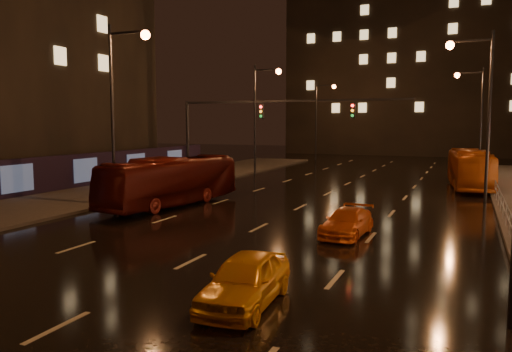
# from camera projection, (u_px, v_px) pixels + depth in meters

# --- Properties ---
(ground) EXTENTS (140.00, 140.00, 0.00)m
(ground) POSITION_uv_depth(u_px,v_px,m) (320.00, 198.00, 31.60)
(ground) COLOR black
(ground) RESTS_ON ground
(sidewalk_left) EXTENTS (7.00, 70.00, 0.15)m
(sidewalk_left) POSITION_uv_depth(u_px,v_px,m) (96.00, 195.00, 32.27)
(sidewalk_left) COLOR #38332D
(sidewalk_left) RESTS_ON ground
(building_distant) EXTENTS (44.00, 16.00, 36.00)m
(building_distant) POSITION_uv_depth(u_px,v_px,m) (440.00, 35.00, 75.75)
(building_distant) COLOR black
(building_distant) RESTS_ON ground
(hoarding_left) EXTENTS (0.30, 46.00, 2.50)m
(hoarding_left) POSITION_uv_depth(u_px,v_px,m) (15.00, 179.00, 30.84)
(hoarding_left) COLOR black
(hoarding_left) RESTS_ON ground
(traffic_signal) EXTENTS (15.31, 0.32, 6.20)m
(traffic_signal) POSITION_uv_depth(u_px,v_px,m) (247.00, 123.00, 33.07)
(traffic_signal) COLOR black
(traffic_signal) RESTS_ON ground
(streetlight_right) EXTENTS (2.64, 0.50, 10.00)m
(streetlight_right) POSITION_uv_depth(u_px,v_px,m) (492.00, 43.00, 10.98)
(streetlight_right) COLOR black
(streetlight_right) RESTS_ON ground
(railing_right) EXTENTS (0.05, 56.00, 1.00)m
(railing_right) POSITION_uv_depth(u_px,v_px,m) (501.00, 197.00, 25.71)
(railing_right) COLOR #99999E
(railing_right) RESTS_ON sidewalk_right
(bus_red) EXTENTS (3.58, 10.19, 2.78)m
(bus_red) POSITION_uv_depth(u_px,v_px,m) (171.00, 181.00, 28.46)
(bus_red) COLOR #4F100B
(bus_red) RESTS_ON ground
(bus_curb) EXTENTS (3.31, 10.21, 2.79)m
(bus_curb) POSITION_uv_depth(u_px,v_px,m) (470.00, 169.00, 36.16)
(bus_curb) COLOR #A54710
(bus_curb) RESTS_ON ground
(taxi_near) EXTENTS (1.82, 4.00, 1.33)m
(taxi_near) POSITION_uv_depth(u_px,v_px,m) (245.00, 280.00, 12.82)
(taxi_near) COLOR orange
(taxi_near) RESTS_ON ground
(taxi_far) EXTENTS (1.81, 3.94, 1.12)m
(taxi_far) POSITION_uv_depth(u_px,v_px,m) (347.00, 222.00, 20.83)
(taxi_far) COLOR orange
(taxi_far) RESTS_ON ground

